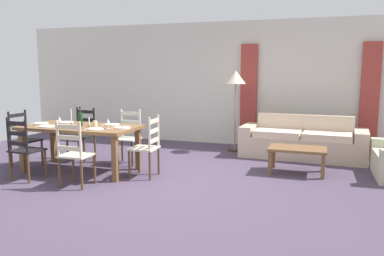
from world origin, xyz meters
TOP-DOWN VIEW (x-y plane):
  - ground_plane at (0.00, 0.00)m, footprint 9.60×9.60m
  - wall_far at (0.00, 3.30)m, footprint 9.60×0.16m
  - curtain_panel_left at (0.76, 3.16)m, footprint 0.35×0.08m
  - curtain_panel_right at (3.16, 3.16)m, footprint 0.35×0.08m
  - dining_table at (-1.43, 0.14)m, footprint 1.90×0.96m
  - dining_chair_near_left at (-1.91, -0.60)m, footprint 0.45×0.43m
  - dining_chair_near_right at (-0.99, -0.65)m, footprint 0.43×0.42m
  - dining_chair_far_left at (-1.89, 0.86)m, footprint 0.42×0.40m
  - dining_chair_far_right at (-0.95, 0.86)m, footprint 0.44×0.42m
  - dining_chair_head_west at (-2.57, 0.11)m, footprint 0.43×0.45m
  - dining_chair_head_east at (-0.24, 0.16)m, footprint 0.42×0.44m
  - dinner_plate_near_left at (-1.88, -0.11)m, footprint 0.24×0.24m
  - fork_near_left at (-2.03, -0.11)m, footprint 0.03×0.17m
  - dinner_plate_near_right at (-0.98, -0.11)m, footprint 0.24×0.24m
  - fork_near_right at (-1.13, -0.11)m, footprint 0.03×0.17m
  - dinner_plate_far_left at (-1.88, 0.39)m, footprint 0.24×0.24m
  - fork_far_left at (-2.03, 0.39)m, footprint 0.02×0.17m
  - dinner_plate_far_right at (-0.98, 0.39)m, footprint 0.24×0.24m
  - fork_far_right at (-1.13, 0.39)m, footprint 0.03×0.17m
  - dinner_plate_head_west at (-2.21, 0.14)m, footprint 0.24×0.24m
  - fork_head_west at (-2.36, 0.14)m, footprint 0.03×0.17m
  - dinner_plate_head_east at (-0.65, 0.14)m, footprint 0.24×0.24m
  - fork_head_east at (-0.80, 0.14)m, footprint 0.03×0.17m
  - wine_bottle at (-1.42, 0.14)m, footprint 0.07×0.07m
  - wine_glass_near_left at (-1.72, 0.01)m, footprint 0.06×0.06m
  - wine_glass_near_right at (-0.83, 0.02)m, footprint 0.06×0.06m
  - coffee_cup_primary at (-1.17, 0.18)m, footprint 0.07×0.07m
  - candle_tall at (-1.61, 0.16)m, footprint 0.05×0.05m
  - candle_short at (-1.23, 0.10)m, footprint 0.05×0.05m
  - couch at (1.97, 2.35)m, footprint 2.32×0.93m
  - coffee_table at (1.95, 1.13)m, footprint 0.90×0.56m
  - standing_lamp at (0.61, 2.53)m, footprint 0.40×0.40m

SIDE VIEW (x-z plane):
  - ground_plane at x=0.00m, z-range -0.02..0.00m
  - couch at x=1.97m, z-range -0.11..0.69m
  - coffee_table at x=1.95m, z-range 0.15..0.57m
  - dining_chair_near_left at x=-1.91m, z-range 0.00..0.96m
  - dining_chair_near_right at x=-0.99m, z-range 0.00..0.96m
  - dining_chair_far_left at x=-1.89m, z-range 0.00..0.96m
  - dining_chair_far_right at x=-0.95m, z-range 0.00..0.96m
  - dining_chair_head_west at x=-2.57m, z-range 0.00..0.96m
  - dining_chair_head_east at x=-0.24m, z-range 0.00..0.96m
  - dining_table at x=-1.43m, z-range 0.29..1.04m
  - fork_near_left at x=-2.03m, z-range 0.75..0.76m
  - fork_near_right at x=-1.13m, z-range 0.75..0.76m
  - fork_far_left at x=-2.03m, z-range 0.75..0.76m
  - fork_far_right at x=-1.13m, z-range 0.75..0.76m
  - fork_head_west at x=-2.36m, z-range 0.75..0.76m
  - fork_head_east at x=-0.80m, z-range 0.75..0.76m
  - dinner_plate_near_left at x=-1.88m, z-range 0.75..0.77m
  - dinner_plate_near_right at x=-0.98m, z-range 0.75..0.77m
  - dinner_plate_far_left at x=-1.88m, z-range 0.75..0.77m
  - dinner_plate_far_right at x=-0.98m, z-range 0.75..0.77m
  - dinner_plate_head_west at x=-2.21m, z-range 0.75..0.77m
  - dinner_plate_head_east at x=-0.65m, z-range 0.75..0.77m
  - candle_short at x=-1.23m, z-range 0.71..0.87m
  - coffee_cup_primary at x=-1.17m, z-range 0.75..0.84m
  - candle_tall at x=-1.61m, z-range 0.69..0.96m
  - wine_glass_near_left at x=-1.72m, z-range 0.78..0.94m
  - wine_glass_near_right at x=-0.83m, z-range 0.78..0.94m
  - wine_bottle at x=-1.42m, z-range 0.71..1.03m
  - curtain_panel_left at x=0.76m, z-range 0.00..2.20m
  - curtain_panel_right at x=3.16m, z-range 0.00..2.20m
  - wall_far at x=0.00m, z-range 0.00..2.70m
  - standing_lamp at x=0.61m, z-range 0.59..2.23m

